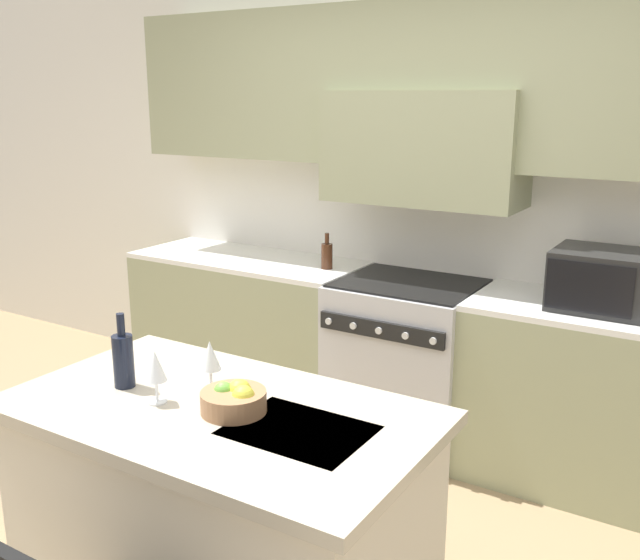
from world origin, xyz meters
The scene contains 10 objects.
back_cabinetry centered at (0.00, 1.92, 1.60)m, with size 10.00×0.46×2.70m.
back_counter centered at (0.00, 1.67, 0.47)m, with size 3.75×0.62×0.93m.
range_stove centered at (0.00, 1.65, 0.47)m, with size 0.77×0.70×0.93m.
microwave centered at (1.01, 1.67, 1.08)m, with size 0.49×0.38×0.28m.
kitchen_island centered at (0.15, -0.16, 0.47)m, with size 1.42×0.81×0.94m.
wine_bottle centered at (-0.24, -0.20, 1.04)m, with size 0.07×0.07×0.27m.
wine_glass_near centered at (-0.04, -0.24, 1.06)m, with size 0.07×0.07×0.18m.
wine_glass_far centered at (0.05, -0.07, 1.06)m, with size 0.07×0.07×0.18m.
fruit_bowl centered at (0.22, -0.16, 0.98)m, with size 0.21×0.21×0.10m.
oil_bottle_on_counter centered at (-0.54, 1.67, 1.01)m, with size 0.07×0.07×0.21m.
Camera 1 is at (1.56, -1.81, 1.93)m, focal length 40.00 mm.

